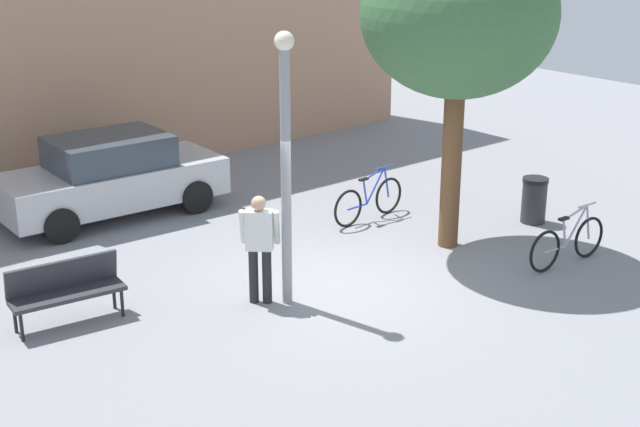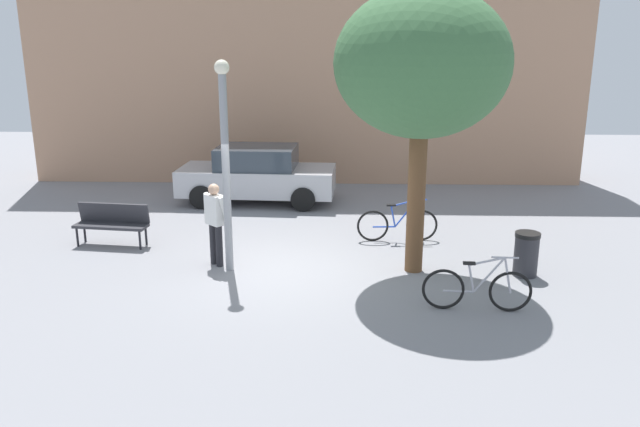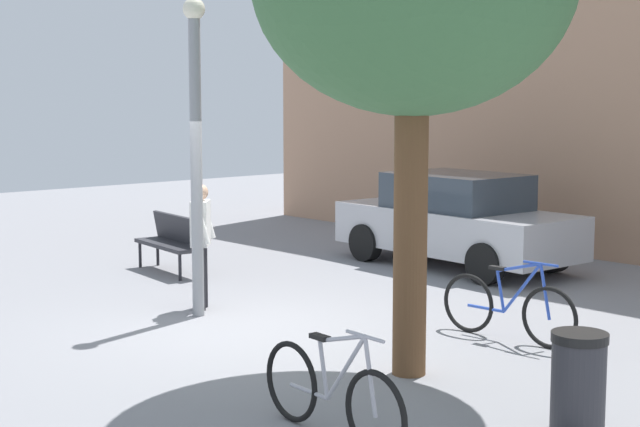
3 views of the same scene
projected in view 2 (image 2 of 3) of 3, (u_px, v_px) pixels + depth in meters
The scene contains 10 objects.
ground_plane at pixel (283, 270), 12.53m from camera, with size 36.00×36.00×0.00m, color gray.
building_facade at pixel (306, 59), 19.78m from camera, with size 16.86×2.00×7.43m, color tan.
lamppost at pixel (225, 154), 11.93m from camera, with size 0.28×0.28×4.03m.
person_by_lamppost at pixel (215, 219), 12.56m from camera, with size 0.58×0.57×1.67m.
park_bench at pixel (112, 221), 13.91m from camera, with size 1.64×0.66×0.92m.
plaza_tree at pixel (422, 65), 11.45m from camera, with size 3.19×3.19×5.33m.
bicycle_silver at pixel (477, 289), 10.60m from camera, with size 1.81×0.17×0.97m.
bicycle_blue at pixel (398, 224), 14.20m from camera, with size 1.81×0.17×0.97m.
parked_car_silver at pixel (257, 175), 17.40m from camera, with size 4.28×1.99×1.55m.
trash_bin at pixel (526, 254), 12.14m from camera, with size 0.48×0.48×0.86m.
Camera 2 is at (1.11, -11.74, 4.46)m, focal length 35.80 mm.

